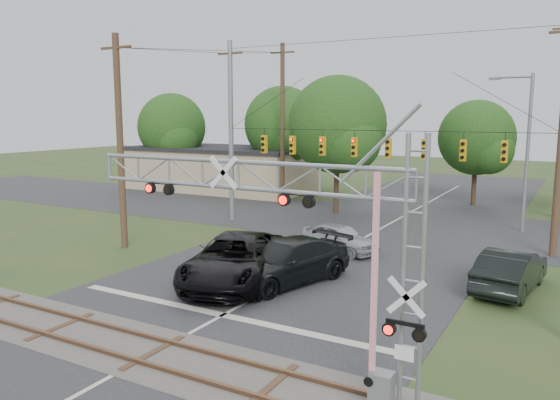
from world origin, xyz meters
The scene contains 14 objects.
ground centered at (0.00, 0.00, 0.00)m, with size 160.00×160.00×0.00m, color #2B451F.
road_main centered at (0.00, 10.00, 0.01)m, with size 14.00×90.00×0.02m, color #252527.
road_cross centered at (0.00, 24.00, 0.01)m, with size 90.00×12.00×0.02m, color #252527.
railroad_track centered at (0.00, 2.00, 0.03)m, with size 90.00×3.20×0.17m.
crossing_gantry centered at (4.90, 1.64, 4.02)m, with size 9.18×0.84×6.56m.
traffic_signal_span centered at (0.85, 20.00, 5.60)m, with size 19.34×0.36×11.50m.
pickup_black centered at (-1.75, 8.85, 0.98)m, with size 3.26×7.08×1.97m, color black.
car_dark centered at (0.11, 9.85, 0.89)m, with size 2.51×6.17×1.79m, color black.
sedan_silver centered at (-0.01, 15.71, 0.73)m, with size 1.73×4.29×1.46m, color #989A9F.
suv_dark centered at (8.31, 13.32, 0.84)m, with size 1.78×5.11×1.68m, color black.
commercial_building centered at (-18.81, 31.91, 1.98)m, with size 16.95×8.77×3.94m.
streetlight centered at (7.41, 25.36, 5.16)m, with size 2.46×0.26×9.23m.
utility_poles centered at (2.45, 22.88, 6.21)m, with size 23.41×28.80×13.73m.
treeline centered at (-2.61, 31.11, 5.56)m, with size 53.91×25.38×9.59m.
Camera 1 is at (10.58, -9.27, 6.93)m, focal length 35.00 mm.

